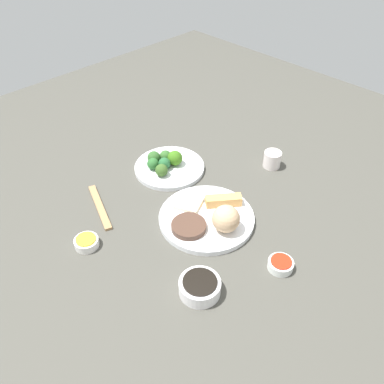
# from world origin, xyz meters

# --- Properties ---
(tabletop) EXTENTS (2.20, 2.20, 0.02)m
(tabletop) POSITION_xyz_m (0.00, 0.00, 0.01)
(tabletop) COLOR #45443D
(tabletop) RESTS_ON ground
(main_plate) EXTENTS (0.27, 0.27, 0.02)m
(main_plate) POSITION_xyz_m (-0.01, 0.04, 0.03)
(main_plate) COLOR white
(main_plate) RESTS_ON tabletop
(rice_scoop) EXTENTS (0.08, 0.08, 0.08)m
(rice_scoop) POSITION_xyz_m (-0.01, 0.11, 0.07)
(rice_scoop) COLOR tan
(rice_scoop) RESTS_ON main_plate
(spring_roll) EXTENTS (0.10, 0.09, 0.03)m
(spring_roll) POSITION_xyz_m (-0.08, 0.04, 0.05)
(spring_roll) COLOR tan
(spring_roll) RESTS_ON main_plate
(crab_rangoon_wonton) EXTENTS (0.10, 0.09, 0.01)m
(crab_rangoon_wonton) POSITION_xyz_m (-0.01, -0.03, 0.04)
(crab_rangoon_wonton) COLOR beige
(crab_rangoon_wonton) RESTS_ON main_plate
(stir_fry_heap) EXTENTS (0.10, 0.10, 0.02)m
(stir_fry_heap) POSITION_xyz_m (0.06, 0.04, 0.04)
(stir_fry_heap) COLOR #4B3327
(stir_fry_heap) RESTS_ON main_plate
(broccoli_plate) EXTENTS (0.23, 0.23, 0.01)m
(broccoli_plate) POSITION_xyz_m (-0.09, -0.21, 0.03)
(broccoli_plate) COLOR white
(broccoli_plate) RESTS_ON tabletop
(broccoli_floret_0) EXTENTS (0.05, 0.05, 0.05)m
(broccoli_floret_0) POSITION_xyz_m (-0.11, -0.20, 0.06)
(broccoli_floret_0) COLOR #396E19
(broccoli_floret_0) RESTS_ON broccoli_plate
(broccoli_floret_1) EXTENTS (0.04, 0.04, 0.04)m
(broccoli_floret_1) POSITION_xyz_m (-0.04, -0.19, 0.05)
(broccoli_floret_1) COLOR #375B24
(broccoli_floret_1) RESTS_ON broccoli_plate
(broccoli_floret_2) EXTENTS (0.04, 0.04, 0.04)m
(broccoli_floret_2) POSITION_xyz_m (-0.10, -0.24, 0.05)
(broccoli_floret_2) COLOR #325F29
(broccoli_floret_2) RESTS_ON broccoli_plate
(broccoli_floret_3) EXTENTS (0.04, 0.04, 0.04)m
(broccoli_floret_3) POSITION_xyz_m (-0.07, -0.26, 0.06)
(broccoli_floret_3) COLOR #2F5926
(broccoli_floret_3) RESTS_ON broccoli_plate
(broccoli_floret_5) EXTENTS (0.04, 0.04, 0.04)m
(broccoli_floret_5) POSITION_xyz_m (-0.05, -0.24, 0.05)
(broccoli_floret_5) COLOR #2A612B
(broccoli_floret_5) RESTS_ON broccoli_plate
(broccoli_floret_6) EXTENTS (0.04, 0.04, 0.04)m
(broccoli_floret_6) POSITION_xyz_m (-0.07, -0.21, 0.05)
(broccoli_floret_6) COLOR #255E31
(broccoli_floret_6) RESTS_ON broccoli_plate
(soy_sauce_bowl) EXTENTS (0.10, 0.10, 0.04)m
(soy_sauce_bowl) POSITION_xyz_m (0.18, 0.19, 0.04)
(soy_sauce_bowl) COLOR white
(soy_sauce_bowl) RESTS_ON tabletop
(soy_sauce_bowl_liquid) EXTENTS (0.08, 0.08, 0.00)m
(soy_sauce_bowl_liquid) POSITION_xyz_m (0.18, 0.19, 0.06)
(soy_sauce_bowl_liquid) COLOR black
(soy_sauce_bowl_liquid) RESTS_ON soy_sauce_bowl
(sauce_ramekin_hot_mustard) EXTENTS (0.06, 0.06, 0.02)m
(sauce_ramekin_hot_mustard) POSITION_xyz_m (0.28, -0.12, 0.03)
(sauce_ramekin_hot_mustard) COLOR white
(sauce_ramekin_hot_mustard) RESTS_ON tabletop
(sauce_ramekin_hot_mustard_liquid) EXTENTS (0.05, 0.05, 0.00)m
(sauce_ramekin_hot_mustard_liquid) POSITION_xyz_m (0.28, -0.12, 0.04)
(sauce_ramekin_hot_mustard_liquid) COLOR yellow
(sauce_ramekin_hot_mustard_liquid) RESTS_ON sauce_ramekin_hot_mustard
(sauce_ramekin_sweet_and_sour) EXTENTS (0.06, 0.06, 0.02)m
(sauce_ramekin_sweet_and_sour) POSITION_xyz_m (-0.02, 0.29, 0.03)
(sauce_ramekin_sweet_and_sour) COLOR white
(sauce_ramekin_sweet_and_sour) RESTS_ON tabletop
(sauce_ramekin_sweet_and_sour_liquid) EXTENTS (0.05, 0.05, 0.00)m
(sauce_ramekin_sweet_and_sour_liquid) POSITION_xyz_m (-0.02, 0.29, 0.04)
(sauce_ramekin_sweet_and_sour_liquid) COLOR red
(sauce_ramekin_sweet_and_sour_liquid) RESTS_ON sauce_ramekin_sweet_and_sour
(teacup) EXTENTS (0.06, 0.06, 0.05)m
(teacup) POSITION_xyz_m (-0.35, 0.01, 0.05)
(teacup) COLOR white
(teacup) RESTS_ON tabletop
(chopsticks_pair) EXTENTS (0.09, 0.19, 0.01)m
(chopsticks_pair) POSITION_xyz_m (0.18, -0.22, 0.02)
(chopsticks_pair) COLOR #A37A4F
(chopsticks_pair) RESTS_ON tabletop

